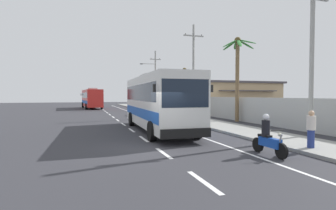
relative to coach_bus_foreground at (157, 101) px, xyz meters
name	(u,v)px	position (x,y,z in m)	size (l,w,h in m)	color
ground_plane	(154,146)	(-1.58, -5.00, -1.99)	(160.00, 160.00, 0.00)	#303035
sidewalk_kerb	(197,120)	(5.22, 5.00, -1.92)	(3.20, 90.00, 0.14)	gray
lane_markings	(134,118)	(0.36, 9.99, -1.99)	(3.37, 71.94, 0.01)	white
boundary_wall	(214,107)	(9.02, 9.00, -0.91)	(0.24, 60.00, 2.17)	#B2B2AD
coach_bus_foreground	(157,101)	(0.00, 0.00, 0.00)	(3.14, 11.00, 3.83)	silver
coach_bus_far_lane	(92,98)	(-3.17, 31.53, -0.13)	(3.57, 10.95, 3.58)	red
motorcycle_beside_bus	(268,138)	(2.23, -8.15, -1.33)	(0.56, 1.96, 1.62)	black
pedestrian_near_kerb	(181,106)	(6.15, 11.79, -0.92)	(0.36, 0.36, 1.77)	navy
pedestrian_midwalk	(311,128)	(4.45, -8.11, -1.03)	(0.36, 0.36, 1.57)	navy
pedestrian_far_walk	(172,107)	(5.50, 12.78, -1.02)	(0.36, 0.36, 1.59)	navy
utility_pole_nearest	(312,49)	(7.27, -5.43, 2.91)	(2.09, 0.24, 9.48)	#9E9E99
utility_pole_mid	(193,69)	(6.91, 9.81, 3.25)	(2.35, 0.24, 10.04)	#9E9E99
utility_pole_far	(155,78)	(6.67, 25.06, 3.14)	(3.48, 0.24, 9.66)	#9E9E99
palm_nearest	(238,65)	(8.47, 3.63, 3.06)	(3.15, 3.04, 7.53)	brown
palm_second	(185,81)	(7.77, 14.56, 2.14)	(2.81, 3.05, 5.87)	brown
roadside_building	(229,97)	(14.28, 14.56, 0.08)	(11.64, 9.04, 4.10)	tan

